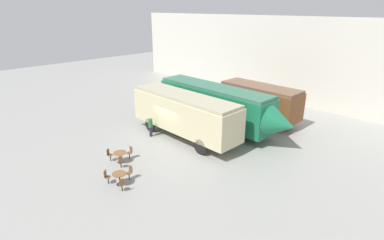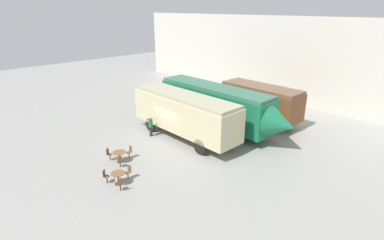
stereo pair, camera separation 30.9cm
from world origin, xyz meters
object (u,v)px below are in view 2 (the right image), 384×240
Objects in this scene: passenger_coach_vintage at (184,112)px; visitor_person at (151,125)px; cafe_table_near at (118,175)px; streamlined_locomotive at (221,105)px; cafe_chair_0 at (129,171)px; cafe_table_mid at (119,154)px; passenger_coach_wooden at (260,101)px.

passenger_coach_vintage reaches higher than visitor_person.
cafe_table_near is 7.12m from visitor_person.
cafe_chair_0 is (1.45, -10.06, -1.59)m from streamlined_locomotive.
cafe_table_near is (2.30, -7.40, -1.55)m from passenger_coach_vintage.
cafe_chair_0 is at bearing -48.44° from visitor_person.
cafe_chair_0 is at bearing -71.63° from passenger_coach_vintage.
visitor_person is (-2.04, 4.11, 0.35)m from cafe_table_mid.
passenger_coach_wooden is at bearing 66.39° from visitor_person.
passenger_coach_vintage is 7.90m from cafe_table_near.
cafe_table_mid is at bearing -90.36° from passenger_coach_vintage.
passenger_coach_vintage reaches higher than passenger_coach_wooden.
passenger_coach_vintage is at bearing 107.29° from cafe_table_near.
passenger_coach_wooden is at bearing 73.09° from streamlined_locomotive.
passenger_coach_wooden is 14.92m from cafe_table_near.
passenger_coach_vintage is 7.16m from cafe_chair_0.
cafe_chair_0 is (0.23, -14.08, -1.44)m from passenger_coach_wooden.
cafe_table_mid is 1.00× the size of cafe_chair_0.
cafe_chair_0 is (2.23, -0.71, -0.06)m from cafe_table_mid.
cafe_table_near is 0.49× the size of visitor_person.
cafe_table_near is 0.96× the size of cafe_chair_0.
passenger_coach_vintage reaches higher than cafe_chair_0.
passenger_coach_wooden reaches higher than cafe_table_mid.
streamlined_locomotive is 1.33× the size of passenger_coach_vintage.
visitor_person is at bearing 116.41° from cafe_table_mid.
passenger_coach_vintage is at bearing -102.18° from streamlined_locomotive.
visitor_person reaches higher than cafe_chair_0.
cafe_table_near is (0.34, -14.86, -1.38)m from passenger_coach_wooden.
passenger_coach_vintage is 11.25× the size of cafe_chair_0.
cafe_table_near is 0.95× the size of cafe_table_mid.
streamlined_locomotive is at bearing 61.66° from visitor_person.
cafe_table_near is 0.79m from cafe_chair_0.
visitor_person is (-4.38, 5.60, 0.35)m from cafe_table_near.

